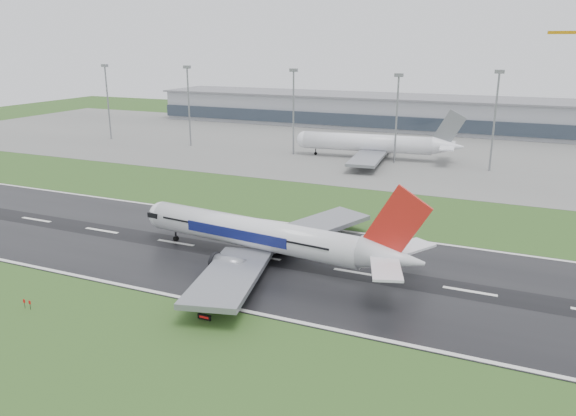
% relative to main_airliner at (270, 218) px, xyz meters
% --- Properties ---
extents(ground, '(520.00, 520.00, 0.00)m').
position_rel_main_airliner_xyz_m(ground, '(-23.06, 1.53, -8.95)').
color(ground, '#294C1C').
rests_on(ground, ground).
extents(runway, '(400.00, 45.00, 0.10)m').
position_rel_main_airliner_xyz_m(runway, '(-23.06, 1.53, -8.90)').
color(runway, black).
rests_on(runway, ground).
extents(apron, '(400.00, 130.00, 0.08)m').
position_rel_main_airliner_xyz_m(apron, '(-23.06, 126.53, -8.91)').
color(apron, slate).
rests_on(apron, ground).
extents(terminal, '(240.00, 36.00, 15.00)m').
position_rel_main_airliner_xyz_m(terminal, '(-23.06, 186.53, -1.45)').
color(terminal, gray).
rests_on(terminal, ground).
extents(main_airliner, '(65.62, 63.08, 17.70)m').
position_rel_main_airliner_xyz_m(main_airliner, '(0.00, 0.00, 0.00)').
color(main_airliner, silver).
rests_on(main_airliner, runway).
extents(parked_airliner, '(67.11, 63.28, 18.12)m').
position_rel_main_airliner_xyz_m(parked_airliner, '(-8.62, 106.08, 0.19)').
color(parked_airliner, white).
rests_on(parked_airliner, apron).
extents(runway_sign, '(2.26, 0.99, 1.04)m').
position_rel_main_airliner_xyz_m(runway_sign, '(0.82, -25.45, -8.43)').
color(runway_sign, black).
rests_on(runway_sign, ground).
extents(floodmast_0, '(0.64, 0.64, 30.98)m').
position_rel_main_airliner_xyz_m(floodmast_0, '(-126.12, 101.53, 6.54)').
color(floodmast_0, gray).
rests_on(floodmast_0, ground).
extents(floodmast_1, '(0.64, 0.64, 31.05)m').
position_rel_main_airliner_xyz_m(floodmast_1, '(-84.63, 101.53, 6.58)').
color(floodmast_1, gray).
rests_on(floodmast_1, ground).
extents(floodmast_2, '(0.64, 0.64, 30.69)m').
position_rel_main_airliner_xyz_m(floodmast_2, '(-38.52, 101.53, 6.40)').
color(floodmast_2, gray).
rests_on(floodmast_2, ground).
extents(floodmast_3, '(0.64, 0.64, 29.76)m').
position_rel_main_airliner_xyz_m(floodmast_3, '(0.34, 101.53, 5.93)').
color(floodmast_3, gray).
rests_on(floodmast_3, ground).
extents(floodmast_4, '(0.64, 0.64, 31.53)m').
position_rel_main_airliner_xyz_m(floodmast_4, '(32.33, 101.53, 6.81)').
color(floodmast_4, gray).
rests_on(floodmast_4, ground).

